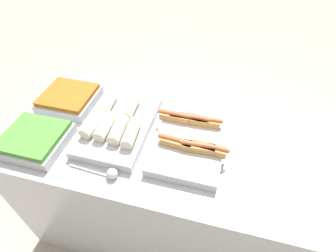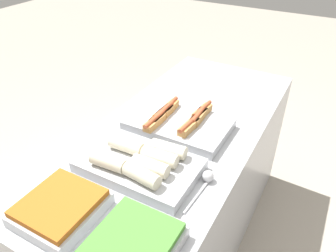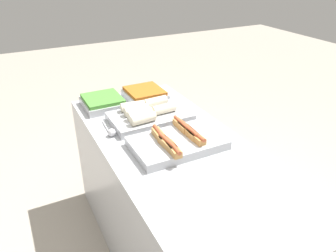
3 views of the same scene
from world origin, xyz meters
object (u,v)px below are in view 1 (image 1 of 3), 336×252
object	(u,v)px
tray_side_back	(69,98)
serving_spoon_near	(109,173)
tray_side_front	(35,139)
tray_hotdogs	(191,136)
tray_wraps	(118,123)

from	to	relation	value
tray_side_back	serving_spoon_near	distance (m)	0.57
tray_side_back	tray_side_front	bearing A→B (deg)	-90.00
tray_hotdogs	tray_side_back	world-z (taller)	tray_hotdogs
tray_wraps	tray_side_front	world-z (taller)	tray_wraps
tray_hotdogs	serving_spoon_near	distance (m)	0.41
tray_hotdogs	serving_spoon_near	bearing A→B (deg)	-136.13
tray_side_front	tray_side_back	size ratio (longest dim) A/B	1.00
tray_wraps	tray_side_back	size ratio (longest dim) A/B	1.76
tray_side_back	serving_spoon_near	xyz separation A→B (m)	(0.41, -0.40, -0.01)
tray_side_front	serving_spoon_near	distance (m)	0.42
tray_side_front	serving_spoon_near	size ratio (longest dim) A/B	1.22
tray_wraps	tray_side_back	bearing A→B (deg)	160.58
tray_hotdogs	serving_spoon_near	world-z (taller)	tray_hotdogs
tray_hotdogs	tray_side_front	bearing A→B (deg)	-163.73
tray_side_back	serving_spoon_near	bearing A→B (deg)	-44.02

